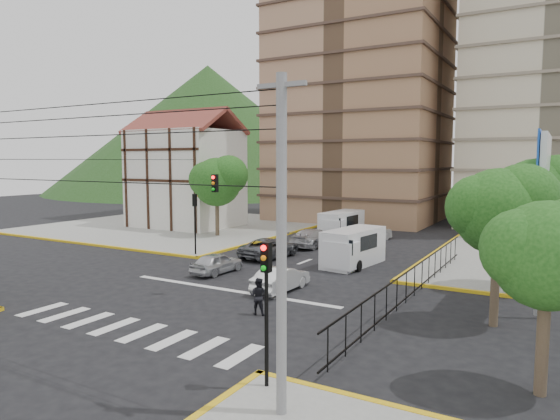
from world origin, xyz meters
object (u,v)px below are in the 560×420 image
Objects in this scene: van_right_lane at (352,248)px; pedestrian_crosswalk at (258,296)px; traffic_light_nw at (195,214)px; traffic_light_se at (266,290)px; van_left_lane at (340,225)px; car_white_front_right at (281,279)px; car_silver_front_left at (217,263)px.

van_right_lane is 3.33× the size of pedestrian_crosswalk.
traffic_light_se is at bearing -45.00° from traffic_light_nw.
van_right_lane reaches higher than van_left_lane.
van_left_lane is 1.35× the size of car_white_front_right.
car_white_front_right reaches higher than car_silver_front_left.
car_silver_front_left is (-10.90, 11.94, -2.46)m from traffic_light_se.
van_left_lane reaches higher than car_white_front_right.
van_right_lane is (11.12, 2.51, -1.93)m from traffic_light_nw.
car_white_front_right is at bearing -71.59° from van_left_lane.
pedestrian_crosswalk is (0.24, -11.90, -0.34)m from van_right_lane.
car_silver_front_left is (-1.06, -16.86, -0.50)m from van_left_lane.
traffic_light_se reaches higher than van_right_lane.
van_left_lane is 3.21× the size of pedestrian_crosswalk.
van_right_lane is 7.91m from car_white_front_right.
car_white_front_right is at bearing 165.76° from car_silver_front_left.
traffic_light_nw is 1.10× the size of car_white_front_right.
van_right_lane is at bearing 12.72° from traffic_light_nw.
traffic_light_se is 30.49m from van_left_lane.
traffic_light_nw is 11.79m from car_white_front_right.
traffic_light_se is 18.76m from van_right_lane.
car_white_front_right is at bearing -84.05° from pedestrian_crosswalk.
car_silver_front_left is (4.70, -3.66, -2.46)m from traffic_light_nw.
traffic_light_nw is 14.92m from pedestrian_crosswalk.
traffic_light_se reaches higher than car_silver_front_left.
traffic_light_nw reaches higher than pedestrian_crosswalk.
van_right_lane is 8.92m from car_silver_front_left.
traffic_light_nw is at bearing -49.38° from pedestrian_crosswalk.
van_left_lane is 19.06m from car_white_front_right.
van_left_lane is 23.27m from pedestrian_crosswalk.
van_left_lane is 1.42× the size of car_silver_front_left.
traffic_light_nw is 2.61× the size of pedestrian_crosswalk.
traffic_light_se and traffic_light_nw have the same top height.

